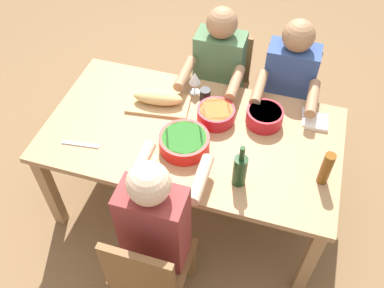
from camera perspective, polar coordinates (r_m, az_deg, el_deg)
The scene contains 22 objects.
ground_plane at distance 3.17m, azimuth 0.00°, elevation -7.50°, with size 8.00×8.00×0.00m, color brown.
dining_table at distance 2.65m, azimuth 0.00°, elevation 0.45°, with size 1.81×0.99×0.74m.
chair_far_right at distance 3.30m, azimuth 12.55°, elevation 6.63°, with size 0.40×0.40×0.85m.
diner_far_right at distance 3.02m, azimuth 12.71°, elevation 7.43°, with size 0.41×0.53×1.20m.
chair_far_center at distance 3.34m, azimuth 4.11°, elevation 8.44°, with size 0.40×0.40×0.85m.
diner_far_center at distance 3.06m, azimuth 3.48°, elevation 9.38°, with size 0.41×0.53×1.20m.
chair_near_center at distance 2.38m, azimuth -5.96°, elevation -16.67°, with size 0.40×0.40×0.85m.
diner_near_center at distance 2.27m, azimuth -4.72°, elevation -10.39°, with size 0.41×0.53×1.20m.
serving_bowl_fruit at distance 2.63m, azimuth 3.26°, elevation 4.11°, with size 0.23×0.23×0.09m.
serving_bowl_salad at distance 2.64m, azimuth 9.79°, elevation 3.76°, with size 0.23×0.23×0.10m.
serving_bowl_greens at distance 2.47m, azimuth -1.06°, elevation 0.34°, with size 0.30×0.30×0.09m.
cutting_board at distance 2.76m, azimuth -4.55°, elevation 5.43°, with size 0.40×0.22×0.02m, color tan.
bread_loaf at distance 2.72m, azimuth -4.62°, elevation 6.27°, with size 0.32×0.11×0.09m, color tan.
wine_bottle at distance 2.28m, azimuth 6.49°, elevation -3.51°, with size 0.08×0.08×0.29m.
beer_bottle at distance 2.38m, azimuth 17.67°, elevation -3.18°, with size 0.06×0.06×0.22m, color brown.
wine_glass at distance 2.77m, azimuth 0.38°, elevation 8.82°, with size 0.08×0.08×0.17m.
fork_far_right at distance 2.77m, azimuth 14.81°, elevation 3.64°, with size 0.02×0.17×0.01m, color silver.
cup_far_center at distance 2.75m, azimuth 1.85°, elevation 6.56°, with size 0.07×0.07×0.10m, color black.
fork_far_center at distance 2.79m, azimuth 4.76°, elevation 5.85°, with size 0.02×0.17×0.01m, color silver.
fork_near_center at distance 2.42m, azimuth -5.48°, elevation -3.16°, with size 0.02×0.17×0.01m, color silver.
carving_knife at distance 2.60m, azimuth -14.83°, elevation -0.04°, with size 0.23×0.02×0.01m, color silver.
napkin_stack at distance 2.75m, azimuth 16.45°, elevation 2.93°, with size 0.14×0.14×0.02m, color white.
Camera 1 is at (0.51, -1.68, 2.64)m, focal length 39.45 mm.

